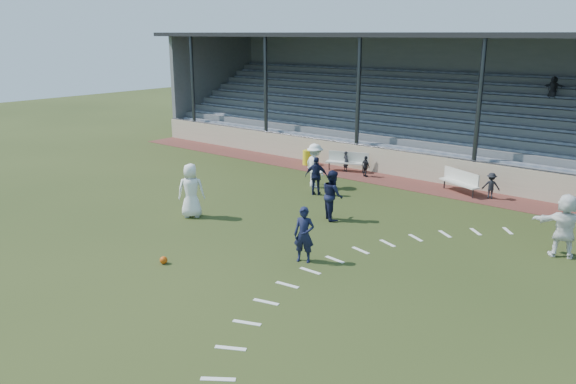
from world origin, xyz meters
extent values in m
plane|color=#2C3817|center=(0.00, 0.00, 0.00)|extent=(90.00, 90.00, 0.00)
cube|color=#592923|center=(0.00, 10.50, 0.01)|extent=(34.00, 2.00, 0.02)
cube|color=beige|center=(0.00, 11.55, 0.60)|extent=(34.00, 0.18, 1.20)
cube|color=silver|center=(-2.98, 10.70, 0.45)|extent=(2.02, 1.06, 0.06)
cube|color=silver|center=(-2.98, 10.92, 0.70)|extent=(1.90, 0.74, 0.54)
cylinder|color=#2F3137|center=(-3.78, 10.41, 0.22)|extent=(0.06, 0.06, 0.40)
cylinder|color=#2F3137|center=(-2.18, 10.99, 0.22)|extent=(0.06, 0.06, 0.40)
cube|color=silver|center=(2.89, 10.44, 0.45)|extent=(1.99, 1.18, 0.06)
cube|color=silver|center=(2.89, 10.66, 0.70)|extent=(1.85, 0.87, 0.54)
cylinder|color=#2F3137|center=(2.11, 10.78, 0.22)|extent=(0.06, 0.06, 0.40)
cylinder|color=#2F3137|center=(3.66, 10.09, 0.22)|extent=(0.06, 0.06, 0.40)
cylinder|color=yellow|center=(-5.34, 10.67, 0.40)|extent=(0.47, 0.47, 0.75)
sphere|color=#C84C0B|center=(-0.84, -2.31, 0.11)|extent=(0.23, 0.23, 0.23)
imported|color=white|center=(-3.55, 1.21, 1.01)|extent=(1.16, 1.13, 2.01)
imported|color=#121633|center=(2.27, 0.45, 0.85)|extent=(0.72, 0.61, 1.69)
imported|color=#121633|center=(0.65, 4.26, 0.92)|extent=(1.13, 1.09, 1.83)
imported|color=white|center=(-2.47, 7.43, 0.97)|extent=(1.45, 1.18, 1.95)
imported|color=#121633|center=(-1.70, 6.50, 0.81)|extent=(1.03, 0.78, 1.62)
imported|color=white|center=(8.14, 5.71, 0.99)|extent=(1.94, 1.15, 1.99)
imported|color=black|center=(-2.99, 10.72, 0.52)|extent=(0.42, 0.35, 1.00)
imported|color=black|center=(-1.68, 10.40, 0.52)|extent=(0.63, 0.45, 0.99)
imported|color=black|center=(4.24, 10.48, 0.56)|extent=(0.80, 0.63, 1.09)
cube|color=slate|center=(0.00, 12.10, 0.60)|extent=(34.00, 0.80, 1.20)
cube|color=gray|center=(0.00, 12.20, 1.25)|extent=(33.00, 0.28, 0.10)
cube|color=slate|center=(0.00, 12.90, 0.80)|extent=(34.00, 0.80, 1.60)
cube|color=gray|center=(0.00, 13.00, 1.65)|extent=(33.00, 0.28, 0.10)
cube|color=slate|center=(0.00, 13.70, 1.00)|extent=(34.00, 0.80, 2.00)
cube|color=gray|center=(0.00, 13.80, 2.05)|extent=(33.00, 0.28, 0.10)
cube|color=slate|center=(0.00, 14.50, 1.20)|extent=(34.00, 0.80, 2.40)
cube|color=gray|center=(0.00, 14.60, 2.45)|extent=(33.00, 0.28, 0.10)
cube|color=slate|center=(0.00, 15.30, 1.40)|extent=(34.00, 0.80, 2.80)
cube|color=gray|center=(0.00, 15.40, 2.85)|extent=(33.00, 0.28, 0.10)
cube|color=slate|center=(0.00, 16.10, 1.60)|extent=(34.00, 0.80, 3.20)
cube|color=gray|center=(0.00, 16.20, 3.25)|extent=(33.00, 0.28, 0.10)
cube|color=slate|center=(0.00, 16.90, 1.80)|extent=(34.00, 0.80, 3.60)
cube|color=gray|center=(0.00, 17.00, 3.65)|extent=(33.00, 0.28, 0.10)
cube|color=slate|center=(0.00, 17.70, 2.00)|extent=(34.00, 0.80, 4.00)
cube|color=gray|center=(0.00, 17.80, 4.05)|extent=(33.00, 0.28, 0.10)
cube|color=slate|center=(0.00, 18.50, 2.20)|extent=(34.00, 0.80, 4.40)
cube|color=gray|center=(0.00, 18.60, 4.45)|extent=(33.00, 0.28, 0.10)
cube|color=slate|center=(0.00, 19.10, 3.20)|extent=(34.00, 0.40, 6.40)
cube|color=slate|center=(-16.85, 15.50, 3.20)|extent=(0.30, 7.80, 6.40)
cube|color=black|center=(0.00, 15.20, 6.50)|extent=(34.60, 9.00, 0.22)
cylinder|color=#2F3137|center=(-15.00, 11.65, 3.25)|extent=(0.20, 0.20, 6.50)
cylinder|color=#2F3137|center=(-9.00, 11.65, 3.25)|extent=(0.20, 0.20, 6.50)
cylinder|color=#2F3137|center=(-3.00, 11.65, 3.25)|extent=(0.20, 0.20, 6.50)
cylinder|color=#2F3137|center=(3.00, 11.65, 3.25)|extent=(0.20, 0.20, 6.50)
cylinder|color=#2F3137|center=(0.00, 11.55, 1.25)|extent=(34.00, 0.05, 0.05)
imported|color=black|center=(4.52, 16.94, 4.11)|extent=(0.53, 0.38, 1.01)
imported|color=black|center=(4.56, 16.94, 4.10)|extent=(0.94, 0.30, 1.01)
cube|color=white|center=(6.12, 7.01, 0.01)|extent=(0.54, 0.61, 0.01)
cube|color=white|center=(5.29, 6.22, 0.01)|extent=(0.59, 0.56, 0.01)
cube|color=white|center=(4.57, 5.34, 0.01)|extent=(0.64, 0.51, 0.01)
cube|color=white|center=(3.96, 4.38, 0.01)|extent=(0.67, 0.44, 0.01)
cube|color=white|center=(3.48, 3.34, 0.01)|extent=(0.70, 0.37, 0.01)
cube|color=white|center=(3.13, 2.26, 0.01)|extent=(0.71, 0.29, 0.01)
cube|color=white|center=(2.92, 1.14, 0.01)|extent=(0.71, 0.21, 0.01)
cube|color=white|center=(2.85, 0.00, 0.01)|extent=(0.70, 0.12, 0.01)
cube|color=white|center=(2.92, -1.14, 0.01)|extent=(0.71, 0.21, 0.01)
cube|color=white|center=(3.13, -2.26, 0.01)|extent=(0.71, 0.29, 0.01)
cube|color=white|center=(3.48, -3.34, 0.01)|extent=(0.70, 0.37, 0.01)
cube|color=white|center=(3.96, -4.38, 0.01)|extent=(0.67, 0.44, 0.01)
cube|color=white|center=(4.57, -5.34, 0.01)|extent=(0.64, 0.51, 0.01)
camera|label=1|loc=(11.70, -11.95, 6.58)|focal=35.00mm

